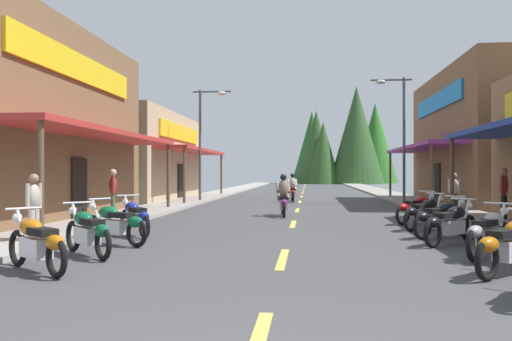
{
  "coord_description": "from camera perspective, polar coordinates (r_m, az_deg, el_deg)",
  "views": [
    {
      "loc": [
        0.49,
        -2.93,
        1.64
      ],
      "look_at": [
        -3.06,
        32.67,
        1.74
      ],
      "focal_mm": 37.23,
      "sensor_mm": 36.0,
      "label": 1
    }
  ],
  "objects": [
    {
      "name": "motorcycle_parked_left_3",
      "position": [
        13.97,
        -12.89,
        -4.89
      ],
      "size": [
        1.37,
        1.77,
        1.04
      ],
      "rotation": [
        0.0,
        0.0,
        2.22
      ],
      "color": "black",
      "rests_on": "ground"
    },
    {
      "name": "motorcycle_parked_right_1",
      "position": [
        9.37,
        25.65,
        -7.21
      ],
      "size": [
        1.6,
        1.56,
        1.04
      ],
      "rotation": [
        0.0,
        0.0,
        0.77
      ],
      "color": "black",
      "rests_on": "ground"
    },
    {
      "name": "pedestrian_strolling",
      "position": [
        18.51,
        -15.11,
        -2.09
      ],
      "size": [
        0.37,
        0.54,
        1.74
      ],
      "rotation": [
        0.0,
        0.0,
        3.51
      ],
      "color": "#3F593F",
      "rests_on": "ground"
    },
    {
      "name": "streetlamp_left",
      "position": [
        28.79,
        -5.41,
        4.47
      ],
      "size": [
        2.09,
        0.3,
        6.07
      ],
      "color": "#474C51",
      "rests_on": "ground"
    },
    {
      "name": "motorcycle_parked_left_1",
      "position": [
        10.91,
        -17.62,
        -6.22
      ],
      "size": [
        1.59,
        1.58,
        1.04
      ],
      "rotation": [
        0.0,
        0.0,
        2.36
      ],
      "color": "black",
      "rests_on": "ground"
    },
    {
      "name": "ground",
      "position": [
        32.12,
        4.82,
        -3.17
      ],
      "size": [
        9.91,
        88.29,
        0.1
      ],
      "primitive_type": "cube",
      "color": "#424244"
    },
    {
      "name": "motorcycle_parked_right_6",
      "position": [
        17.54,
        16.89,
        -3.92
      ],
      "size": [
        1.63,
        1.54,
        1.04
      ],
      "rotation": [
        0.0,
        0.0,
        0.76
      ],
      "color": "black",
      "rests_on": "ground"
    },
    {
      "name": "pedestrian_browsing",
      "position": [
        12.81,
        -22.76,
        -3.35
      ],
      "size": [
        0.28,
        0.57,
        1.6
      ],
      "rotation": [
        0.0,
        0.0,
        6.23
      ],
      "color": "#B2A599",
      "rests_on": "ground"
    },
    {
      "name": "treeline_backdrop",
      "position": [
        75.48,
        9.79,
        3.04
      ],
      "size": [
        15.41,
        11.93,
        13.46
      ],
      "color": "#2B4C23",
      "rests_on": "ground"
    },
    {
      "name": "pedestrian_waiting",
      "position": [
        21.24,
        20.53,
        -2.08
      ],
      "size": [
        0.42,
        0.48,
        1.61
      ],
      "rotation": [
        0.0,
        0.0,
        0.61
      ],
      "color": "black",
      "rests_on": "ground"
    },
    {
      "name": "storefront_left_far",
      "position": [
        33.08,
        -14.36,
        1.43
      ],
      "size": [
        9.19,
        12.74,
        5.09
      ],
      "color": "tan",
      "rests_on": "ground"
    },
    {
      "name": "motorcycle_parked_right_3",
      "position": [
        12.72,
        20.2,
        -5.35
      ],
      "size": [
        1.58,
        1.58,
        1.04
      ],
      "rotation": [
        0.0,
        0.0,
        0.78
      ],
      "color": "black",
      "rests_on": "ground"
    },
    {
      "name": "motorcycle_parked_right_2",
      "position": [
        11.14,
        23.78,
        -6.08
      ],
      "size": [
        1.4,
        1.74,
        1.04
      ],
      "rotation": [
        0.0,
        0.0,
        0.9
      ],
      "color": "black",
      "rests_on": "ground"
    },
    {
      "name": "motorcycle_parked_right_4",
      "position": [
        14.07,
        19.3,
        -4.85
      ],
      "size": [
        1.73,
        1.42,
        1.04
      ],
      "rotation": [
        0.0,
        0.0,
        0.68
      ],
      "color": "black",
      "rests_on": "ground"
    },
    {
      "name": "sidewalk_left",
      "position": [
        32.78,
        -5.87,
        -2.92
      ],
      "size": [
        2.24,
        88.29,
        0.12
      ],
      "primitive_type": "cube",
      "color": "#9E9991",
      "rests_on": "ground"
    },
    {
      "name": "rider_cruising_trailing",
      "position": [
        29.31,
        3.94,
        -2.08
      ],
      "size": [
        0.6,
        2.14,
        1.57
      ],
      "rotation": [
        0.0,
        0.0,
        1.65
      ],
      "color": "black",
      "rests_on": "ground"
    },
    {
      "name": "streetlamp_right",
      "position": [
        28.32,
        15.0,
        5.03
      ],
      "size": [
        2.09,
        0.3,
        6.49
      ],
      "color": "#474C51",
      "rests_on": "ground"
    },
    {
      "name": "sidewalk_right",
      "position": [
        32.6,
        15.58,
        -2.93
      ],
      "size": [
        2.24,
        88.29,
        0.12
      ],
      "primitive_type": "cube",
      "color": "gray",
      "rests_on": "ground"
    },
    {
      "name": "storefront_right_far",
      "position": [
        30.24,
        25.56,
        3.18
      ],
      "size": [
        8.96,
        13.02,
        6.79
      ],
      "color": "brown",
      "rests_on": "ground"
    },
    {
      "name": "pedestrian_by_shop",
      "position": [
        18.89,
        25.09,
        -1.98
      ],
      "size": [
        0.42,
        0.48,
        1.78
      ],
      "rotation": [
        0.0,
        0.0,
        5.67
      ],
      "color": "black",
      "rests_on": "ground"
    },
    {
      "name": "motorcycle_parked_right_5",
      "position": [
        15.81,
        17.75,
        -4.33
      ],
      "size": [
        1.56,
        1.6,
        1.04
      ],
      "rotation": [
        0.0,
        0.0,
        0.8
      ],
      "color": "black",
      "rests_on": "ground"
    },
    {
      "name": "motorcycle_parked_left_0",
      "position": [
        9.45,
        -22.5,
        -7.15
      ],
      "size": [
        1.73,
        1.42,
        1.04
      ],
      "rotation": [
        0.0,
        0.0,
        2.46
      ],
      "color": "black",
      "rests_on": "ground"
    },
    {
      "name": "motorcycle_parked_left_2",
      "position": [
        12.41,
        -14.92,
        -5.48
      ],
      "size": [
        1.9,
        1.16,
        1.04
      ],
      "rotation": [
        0.0,
        0.0,
        2.62
      ],
      "color": "black",
      "rests_on": "ground"
    },
    {
      "name": "rider_cruising_lead",
      "position": [
        19.65,
        2.95,
        -3.03
      ],
      "size": [
        0.61,
        2.14,
        1.57
      ],
      "rotation": [
        0.0,
        0.0,
        1.65
      ],
      "color": "black",
      "rests_on": "ground"
    },
    {
      "name": "centerline_dashes",
      "position": [
        37.53,
        4.95,
        -2.65
      ],
      "size": [
        0.16,
        66.55,
        0.01
      ],
      "color": "#E0C64C",
      "rests_on": "ground"
    }
  ]
}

